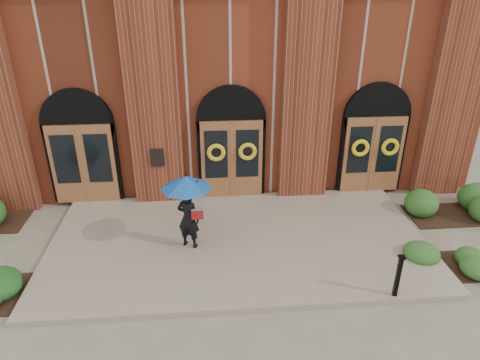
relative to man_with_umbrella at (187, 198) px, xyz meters
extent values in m
plane|color=gray|center=(1.29, 0.02, -1.56)|extent=(90.00, 90.00, 0.00)
cube|color=gray|center=(1.29, 0.17, -1.48)|extent=(10.00, 5.30, 0.15)
cube|color=maroon|center=(1.29, 8.92, 1.94)|extent=(16.00, 12.00, 7.00)
cube|color=black|center=(-0.96, 2.49, 0.09)|extent=(0.40, 0.05, 0.55)
cube|color=maroon|center=(-0.96, 2.75, 1.94)|extent=(1.50, 0.45, 7.00)
cube|color=maroon|center=(3.54, 2.75, 1.94)|extent=(1.50, 0.45, 7.00)
cube|color=maroon|center=(8.04, 2.75, 1.94)|extent=(1.50, 0.45, 7.00)
cube|color=brown|center=(-3.21, 2.73, -0.16)|extent=(1.90, 0.10, 2.50)
cylinder|color=black|center=(-3.21, 2.87, 1.09)|extent=(2.10, 0.22, 2.10)
cube|color=brown|center=(1.29, 2.73, -0.16)|extent=(1.90, 0.10, 2.50)
cylinder|color=black|center=(1.29, 2.87, 1.09)|extent=(2.10, 0.22, 2.10)
cube|color=brown|center=(5.79, 2.73, -0.16)|extent=(1.90, 0.10, 2.50)
cylinder|color=black|center=(5.79, 2.87, 1.09)|extent=(2.10, 0.22, 2.10)
torus|color=yellow|center=(0.81, 2.61, 0.14)|extent=(0.57, 0.13, 0.57)
torus|color=yellow|center=(1.77, 2.61, 0.14)|extent=(0.57, 0.13, 0.57)
torus|color=yellow|center=(5.31, 2.61, 0.14)|extent=(0.57, 0.13, 0.57)
torus|color=yellow|center=(6.27, 2.61, 0.14)|extent=(0.57, 0.13, 0.57)
imported|color=black|center=(0.00, 0.00, -0.59)|extent=(0.70, 0.60, 1.63)
cone|color=#124992|center=(0.00, 0.00, 0.44)|extent=(1.66, 1.66, 0.33)
cylinder|color=black|center=(0.05, -0.05, 0.01)|extent=(0.02, 0.02, 0.55)
cube|color=#959799|center=(0.24, -0.13, -0.38)|extent=(0.34, 0.26, 0.24)
cube|color=maroon|center=(0.24, -0.21, -0.38)|extent=(0.29, 0.14, 0.24)
cube|color=black|center=(4.57, -2.33, -0.90)|extent=(0.10, 0.10, 1.01)
cube|color=black|center=(4.57, -2.33, -0.38)|extent=(0.16, 0.16, 0.04)
ellipsoid|color=#29521D|center=(8.18, 1.14, -1.17)|extent=(2.99, 1.19, 0.77)
ellipsoid|color=#1B4718|center=(-3.81, -1.41, -1.30)|extent=(1.46, 1.25, 0.52)
ellipsoid|color=#2A531E|center=(6.39, -1.29, -1.33)|extent=(1.27, 1.09, 0.45)
camera|label=1|loc=(0.52, -9.46, 5.03)|focal=32.00mm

